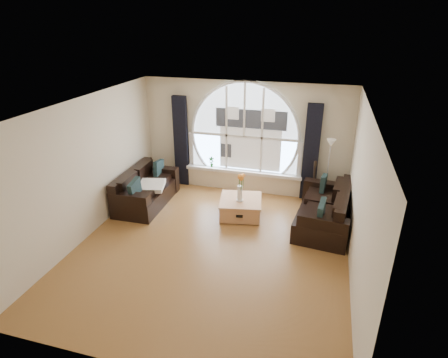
{
  "coord_description": "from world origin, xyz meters",
  "views": [
    {
      "loc": [
        1.8,
        -5.6,
        4.03
      ],
      "look_at": [
        0.0,
        0.9,
        1.05
      ],
      "focal_mm": 29.57,
      "sensor_mm": 36.0,
      "label": 1
    }
  ],
  "objects_px": {
    "sofa_left": "(146,188)",
    "guitar": "(314,181)",
    "potted_plant": "(211,162)",
    "vase_flowers": "(240,184)",
    "floor_lamp": "(327,173)",
    "coffee_chest": "(241,206)",
    "sofa_right": "(324,209)"
  },
  "relations": [
    {
      "from": "sofa_right",
      "to": "guitar",
      "type": "xyz_separation_m",
      "value": [
        -0.27,
        1.09,
        0.13
      ]
    },
    {
      "from": "sofa_left",
      "to": "vase_flowers",
      "type": "bearing_deg",
      "value": -2.03
    },
    {
      "from": "sofa_right",
      "to": "coffee_chest",
      "type": "xyz_separation_m",
      "value": [
        -1.75,
        -0.03,
        -0.18
      ]
    },
    {
      "from": "coffee_chest",
      "to": "potted_plant",
      "type": "bearing_deg",
      "value": 119.71
    },
    {
      "from": "sofa_left",
      "to": "sofa_right",
      "type": "xyz_separation_m",
      "value": [
        3.98,
        0.06,
        0.0
      ]
    },
    {
      "from": "coffee_chest",
      "to": "sofa_left",
      "type": "bearing_deg",
      "value": 170.71
    },
    {
      "from": "sofa_right",
      "to": "guitar",
      "type": "relative_size",
      "value": 1.77
    },
    {
      "from": "coffee_chest",
      "to": "vase_flowers",
      "type": "distance_m",
      "value": 0.57
    },
    {
      "from": "sofa_left",
      "to": "coffee_chest",
      "type": "bearing_deg",
      "value": -0.24
    },
    {
      "from": "coffee_chest",
      "to": "sofa_right",
      "type": "bearing_deg",
      "value": -8.92
    },
    {
      "from": "sofa_left",
      "to": "guitar",
      "type": "height_order",
      "value": "guitar"
    },
    {
      "from": "sofa_right",
      "to": "potted_plant",
      "type": "distance_m",
      "value": 3.08
    },
    {
      "from": "coffee_chest",
      "to": "vase_flowers",
      "type": "height_order",
      "value": "vase_flowers"
    },
    {
      "from": "sofa_left",
      "to": "vase_flowers",
      "type": "height_order",
      "value": "vase_flowers"
    },
    {
      "from": "sofa_left",
      "to": "sofa_right",
      "type": "height_order",
      "value": "sofa_right"
    },
    {
      "from": "vase_flowers",
      "to": "sofa_left",
      "type": "bearing_deg",
      "value": 178.92
    },
    {
      "from": "sofa_right",
      "to": "floor_lamp",
      "type": "distance_m",
      "value": 1.04
    },
    {
      "from": "floor_lamp",
      "to": "guitar",
      "type": "bearing_deg",
      "value": 155.55
    },
    {
      "from": "sofa_left",
      "to": "potted_plant",
      "type": "bearing_deg",
      "value": 46.96
    },
    {
      "from": "coffee_chest",
      "to": "potted_plant",
      "type": "relative_size",
      "value": 3.32
    },
    {
      "from": "sofa_left",
      "to": "sofa_right",
      "type": "bearing_deg",
      "value": -0.07
    },
    {
      "from": "sofa_left",
      "to": "guitar",
      "type": "bearing_deg",
      "value": 16.29
    },
    {
      "from": "sofa_right",
      "to": "potted_plant",
      "type": "bearing_deg",
      "value": 162.73
    },
    {
      "from": "sofa_left",
      "to": "sofa_right",
      "type": "distance_m",
      "value": 3.98
    },
    {
      "from": "guitar",
      "to": "potted_plant",
      "type": "relative_size",
      "value": 3.96
    },
    {
      "from": "vase_flowers",
      "to": "floor_lamp",
      "type": "xyz_separation_m",
      "value": [
        1.77,
        1.07,
        0.01
      ]
    },
    {
      "from": "guitar",
      "to": "potted_plant",
      "type": "distance_m",
      "value": 2.55
    },
    {
      "from": "sofa_left",
      "to": "floor_lamp",
      "type": "relative_size",
      "value": 1.12
    },
    {
      "from": "vase_flowers",
      "to": "guitar",
      "type": "bearing_deg",
      "value": 38.74
    },
    {
      "from": "sofa_left",
      "to": "vase_flowers",
      "type": "distance_m",
      "value": 2.26
    },
    {
      "from": "sofa_right",
      "to": "vase_flowers",
      "type": "height_order",
      "value": "vase_flowers"
    },
    {
      "from": "vase_flowers",
      "to": "potted_plant",
      "type": "bearing_deg",
      "value": 127.99
    }
  ]
}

